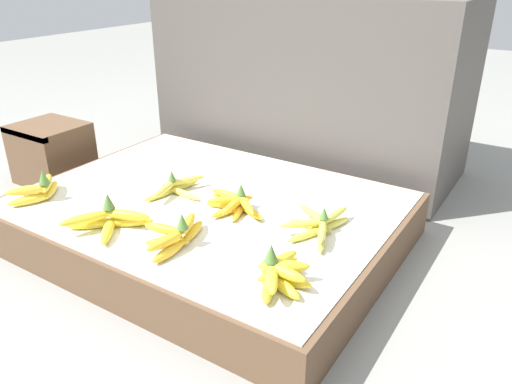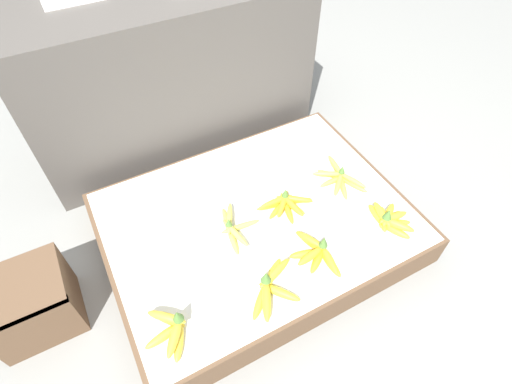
{
  "view_description": "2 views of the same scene",
  "coord_description": "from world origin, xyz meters",
  "px_view_note": "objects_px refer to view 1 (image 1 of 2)",
  "views": [
    {
      "loc": [
        0.96,
        -1.19,
        0.89
      ],
      "look_at": [
        0.14,
        0.09,
        0.19
      ],
      "focal_mm": 35.0,
      "sensor_mm": 36.0,
      "label": 1
    },
    {
      "loc": [
        -0.48,
        -0.89,
        1.47
      ],
      "look_at": [
        0.01,
        0.02,
        0.28
      ],
      "focal_mm": 28.0,
      "sensor_mm": 36.0,
      "label": 2
    }
  ],
  "objects_px": {
    "banana_bunch_front_midright": "(175,235)",
    "banana_bunch_front_right": "(279,273)",
    "banana_bunch_middle_midright": "(235,204)",
    "wooden_crate": "(52,153)",
    "banana_bunch_middle_right": "(319,225)",
    "banana_bunch_middle_midleft": "(175,187)",
    "banana_bunch_front_left": "(38,190)",
    "banana_bunch_front_midleft": "(108,220)"
  },
  "relations": [
    {
      "from": "banana_bunch_front_right",
      "to": "banana_bunch_middle_right",
      "type": "height_order",
      "value": "banana_bunch_front_right"
    },
    {
      "from": "wooden_crate",
      "to": "banana_bunch_front_right",
      "type": "bearing_deg",
      "value": -14.05
    },
    {
      "from": "banana_bunch_front_right",
      "to": "banana_bunch_middle_midleft",
      "type": "height_order",
      "value": "banana_bunch_front_right"
    },
    {
      "from": "banana_bunch_front_left",
      "to": "banana_bunch_front_midleft",
      "type": "distance_m",
      "value": 0.36
    },
    {
      "from": "banana_bunch_front_midright",
      "to": "banana_bunch_middle_midright",
      "type": "bearing_deg",
      "value": 84.92
    },
    {
      "from": "banana_bunch_front_left",
      "to": "banana_bunch_middle_right",
      "type": "height_order",
      "value": "banana_bunch_front_left"
    },
    {
      "from": "banana_bunch_front_right",
      "to": "banana_bunch_middle_midleft",
      "type": "relative_size",
      "value": 0.93
    },
    {
      "from": "wooden_crate",
      "to": "banana_bunch_front_right",
      "type": "relative_size",
      "value": 1.29
    },
    {
      "from": "banana_bunch_front_right",
      "to": "banana_bunch_front_left",
      "type": "bearing_deg",
      "value": -179.16
    },
    {
      "from": "banana_bunch_front_midleft",
      "to": "banana_bunch_front_midright",
      "type": "xyz_separation_m",
      "value": [
        0.22,
        0.04,
        -0.0
      ]
    },
    {
      "from": "banana_bunch_middle_midleft",
      "to": "banana_bunch_front_midleft",
      "type": "bearing_deg",
      "value": -89.67
    },
    {
      "from": "banana_bunch_front_left",
      "to": "banana_bunch_front_right",
      "type": "relative_size",
      "value": 1.0
    },
    {
      "from": "banana_bunch_front_midright",
      "to": "banana_bunch_middle_right",
      "type": "height_order",
      "value": "banana_bunch_front_midright"
    },
    {
      "from": "banana_bunch_front_left",
      "to": "banana_bunch_middle_midright",
      "type": "height_order",
      "value": "banana_bunch_front_left"
    },
    {
      "from": "wooden_crate",
      "to": "banana_bunch_front_midright",
      "type": "relative_size",
      "value": 1.13
    },
    {
      "from": "banana_bunch_middle_midleft",
      "to": "banana_bunch_middle_right",
      "type": "height_order",
      "value": "same"
    },
    {
      "from": "banana_bunch_front_right",
      "to": "banana_bunch_middle_midright",
      "type": "height_order",
      "value": "banana_bunch_front_right"
    },
    {
      "from": "banana_bunch_front_left",
      "to": "banana_bunch_middle_right",
      "type": "xyz_separation_m",
      "value": [
        0.9,
        0.3,
        -0.01
      ]
    },
    {
      "from": "banana_bunch_front_left",
      "to": "banana_bunch_front_midright",
      "type": "xyz_separation_m",
      "value": [
        0.59,
        0.02,
        -0.0
      ]
    },
    {
      "from": "banana_bunch_middle_midright",
      "to": "banana_bunch_middle_midleft",
      "type": "bearing_deg",
      "value": -178.66
    },
    {
      "from": "banana_bunch_front_midright",
      "to": "banana_bunch_middle_right",
      "type": "xyz_separation_m",
      "value": [
        0.31,
        0.28,
        -0.01
      ]
    },
    {
      "from": "banana_bunch_front_right",
      "to": "banana_bunch_middle_midright",
      "type": "distance_m",
      "value": 0.42
    },
    {
      "from": "wooden_crate",
      "to": "banana_bunch_middle_midleft",
      "type": "xyz_separation_m",
      "value": [
        0.77,
        -0.07,
        0.05
      ]
    },
    {
      "from": "banana_bunch_front_right",
      "to": "banana_bunch_middle_right",
      "type": "xyz_separation_m",
      "value": [
        -0.03,
        0.29,
        -0.01
      ]
    },
    {
      "from": "banana_bunch_middle_midleft",
      "to": "banana_bunch_middle_right",
      "type": "distance_m",
      "value": 0.54
    },
    {
      "from": "wooden_crate",
      "to": "banana_bunch_middle_right",
      "type": "xyz_separation_m",
      "value": [
        1.31,
        -0.05,
        0.05
      ]
    },
    {
      "from": "banana_bunch_front_midleft",
      "to": "banana_bunch_middle_right",
      "type": "height_order",
      "value": "banana_bunch_front_midleft"
    },
    {
      "from": "banana_bunch_front_midright",
      "to": "banana_bunch_front_right",
      "type": "distance_m",
      "value": 0.35
    },
    {
      "from": "banana_bunch_front_midright",
      "to": "banana_bunch_front_right",
      "type": "relative_size",
      "value": 1.14
    },
    {
      "from": "banana_bunch_front_left",
      "to": "banana_bunch_front_right",
      "type": "xyz_separation_m",
      "value": [
        0.93,
        0.01,
        -0.0
      ]
    },
    {
      "from": "banana_bunch_middle_right",
      "to": "banana_bunch_middle_midright",
      "type": "bearing_deg",
      "value": -176.59
    },
    {
      "from": "banana_bunch_middle_midright",
      "to": "banana_bunch_front_midleft",
      "type": "bearing_deg",
      "value": -128.77
    },
    {
      "from": "banana_bunch_front_midleft",
      "to": "banana_bunch_middle_right",
      "type": "xyz_separation_m",
      "value": [
        0.54,
        0.33,
        -0.01
      ]
    },
    {
      "from": "banana_bunch_front_right",
      "to": "banana_bunch_middle_right",
      "type": "distance_m",
      "value": 0.29
    },
    {
      "from": "banana_bunch_front_midright",
      "to": "banana_bunch_front_right",
      "type": "bearing_deg",
      "value": -1.08
    },
    {
      "from": "banana_bunch_middle_midright",
      "to": "banana_bunch_front_left",
      "type": "bearing_deg",
      "value": -154.9
    },
    {
      "from": "banana_bunch_front_right",
      "to": "banana_bunch_front_midright",
      "type": "bearing_deg",
      "value": 178.92
    },
    {
      "from": "banana_bunch_front_midright",
      "to": "banana_bunch_middle_midleft",
      "type": "relative_size",
      "value": 1.06
    },
    {
      "from": "banana_bunch_front_midright",
      "to": "banana_bunch_front_right",
      "type": "xyz_separation_m",
      "value": [
        0.35,
        -0.01,
        0.0
      ]
    },
    {
      "from": "banana_bunch_middle_midleft",
      "to": "wooden_crate",
      "type": "bearing_deg",
      "value": 174.84
    },
    {
      "from": "banana_bunch_front_midright",
      "to": "banana_bunch_middle_midleft",
      "type": "distance_m",
      "value": 0.34
    },
    {
      "from": "banana_bunch_front_midright",
      "to": "banana_bunch_front_right",
      "type": "height_order",
      "value": "banana_bunch_front_right"
    }
  ]
}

